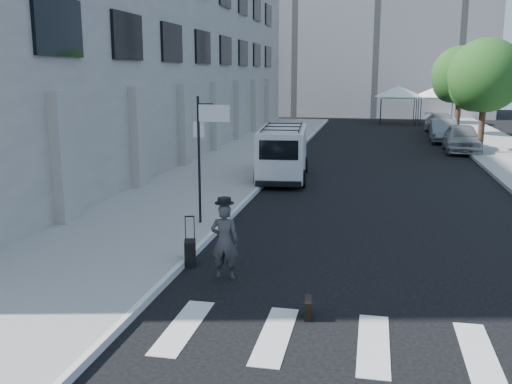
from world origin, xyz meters
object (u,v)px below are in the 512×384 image
at_px(businessman, 225,241).
at_px(parked_car_b, 443,131).
at_px(cargo_van, 283,152).
at_px(briefcase, 308,308).
at_px(parked_car_c, 442,124).
at_px(parked_car_a, 462,138).
at_px(suitcase, 190,253).

xyz_separation_m(businessman, parked_car_b, (7.26, 26.18, -0.11)).
distance_m(cargo_van, parked_car_b, 16.45).
relative_size(briefcase, parked_car_c, 0.09).
height_order(parked_car_a, parked_car_c, parked_car_a).
height_order(cargo_van, parked_car_a, cargo_van).
bearing_deg(cargo_van, parked_car_c, 61.60).
xyz_separation_m(businessman, parked_car_c, (7.70, 31.23, -0.12)).
bearing_deg(businessman, suitcase, -35.91).
bearing_deg(businessman, parked_car_a, -112.29).
bearing_deg(briefcase, suitcase, 136.48).
relative_size(businessman, briefcase, 3.69).
bearing_deg(businessman, parked_car_b, -108.10).
bearing_deg(parked_car_c, suitcase, -110.46).
distance_m(businessman, parked_car_b, 27.17).
bearing_deg(parked_car_c, businessman, -108.47).
relative_size(suitcase, parked_car_a, 0.24).
bearing_deg(parked_car_a, businessman, -107.25).
distance_m(cargo_van, parked_car_c, 21.18).
distance_m(suitcase, cargo_van, 11.14).
height_order(parked_car_b, parked_car_c, parked_car_b).
distance_m(businessman, cargo_van, 11.77).
relative_size(businessman, parked_car_a, 0.36).
distance_m(briefcase, parked_car_b, 28.29).
relative_size(suitcase, cargo_van, 0.20).
height_order(briefcase, parked_car_c, parked_car_c).
bearing_deg(suitcase, cargo_van, 71.16).
relative_size(briefcase, cargo_van, 0.08).
relative_size(suitcase, parked_car_c, 0.23).
xyz_separation_m(parked_car_a, parked_car_b, (-0.44, 4.66, -0.07)).
bearing_deg(suitcase, businessman, -50.28).
bearing_deg(parked_car_b, suitcase, -105.50).
distance_m(parked_car_a, parked_car_b, 4.68).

